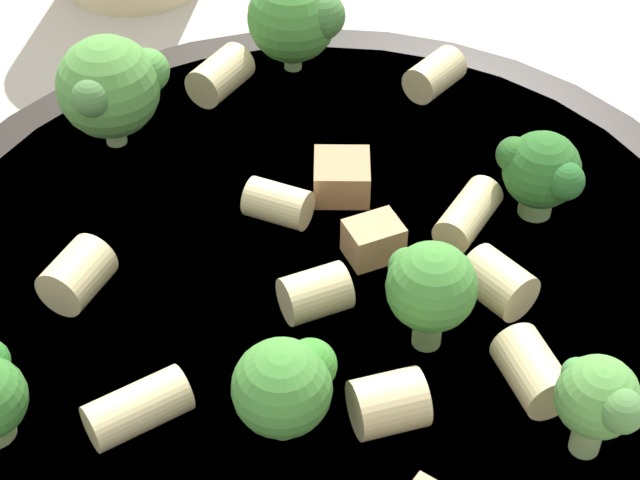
{
  "coord_description": "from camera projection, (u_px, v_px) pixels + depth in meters",
  "views": [
    {
      "loc": [
        -0.05,
        -0.26,
        0.28
      ],
      "look_at": [
        0.0,
        0.0,
        0.04
      ],
      "focal_mm": 60.0,
      "sensor_mm": 36.0,
      "label": 1
    }
  ],
  "objects": [
    {
      "name": "rigatoni_4",
      "position": [
        389.0,
        403.0,
        0.31
      ],
      "size": [
        0.02,
        0.02,
        0.02
      ],
      "primitive_type": "cylinder",
      "rotation": [
        1.57,
        0.0,
        1.67
      ],
      "color": "beige",
      "rests_on": "pasta_bowl"
    },
    {
      "name": "rigatoni_8",
      "position": [
        220.0,
        75.0,
        0.43
      ],
      "size": [
        0.03,
        0.03,
        0.02
      ],
      "primitive_type": "cylinder",
      "rotation": [
        1.57,
        0.0,
        2.4
      ],
      "color": "beige",
      "rests_on": "pasta_bowl"
    },
    {
      "name": "broccoli_floret_5",
      "position": [
        285.0,
        384.0,
        0.3
      ],
      "size": [
        0.03,
        0.03,
        0.03
      ],
      "color": "#84AD60",
      "rests_on": "pasta_bowl"
    },
    {
      "name": "chicken_chunk_1",
      "position": [
        342.0,
        177.0,
        0.39
      ],
      "size": [
        0.02,
        0.02,
        0.01
      ],
      "primitive_type": "cube",
      "rotation": [
        0.0,
        0.0,
        1.37
      ],
      "color": "#A87A4C",
      "rests_on": "pasta_bowl"
    },
    {
      "name": "rigatoni_3",
      "position": [
        532.0,
        371.0,
        0.32
      ],
      "size": [
        0.02,
        0.03,
        0.02
      ],
      "primitive_type": "cylinder",
      "rotation": [
        1.57,
        0.0,
        0.15
      ],
      "color": "beige",
      "rests_on": "pasta_bowl"
    },
    {
      "name": "pasta_bowl",
      "position": [
        320.0,
        286.0,
        0.37
      ],
      "size": [
        0.3,
        0.3,
        0.03
      ],
      "color": "#28231E",
      "rests_on": "ground_plane"
    },
    {
      "name": "rigatoni_7",
      "position": [
        77.0,
        280.0,
        0.34
      ],
      "size": [
        0.03,
        0.03,
        0.02
      ],
      "primitive_type": "cylinder",
      "rotation": [
        1.57,
        0.0,
        2.51
      ],
      "color": "beige",
      "rests_on": "pasta_bowl"
    },
    {
      "name": "broccoli_floret_4",
      "position": [
        599.0,
        400.0,
        0.29
      ],
      "size": [
        0.02,
        0.03,
        0.03
      ],
      "color": "#9EC175",
      "rests_on": "pasta_bowl"
    },
    {
      "name": "broccoli_floret_1",
      "position": [
        429.0,
        288.0,
        0.32
      ],
      "size": [
        0.03,
        0.03,
        0.04
      ],
      "color": "#84AD60",
      "rests_on": "pasta_bowl"
    },
    {
      "name": "rigatoni_1",
      "position": [
        435.0,
        75.0,
        0.43
      ],
      "size": [
        0.03,
        0.03,
        0.02
      ],
      "primitive_type": "cylinder",
      "rotation": [
        1.57,
        0.0,
        2.25
      ],
      "color": "beige",
      "rests_on": "pasta_bowl"
    },
    {
      "name": "rigatoni_9",
      "position": [
        315.0,
        293.0,
        0.34
      ],
      "size": [
        0.02,
        0.02,
        0.02
      ],
      "primitive_type": "cylinder",
      "rotation": [
        1.57,
        0.0,
        1.79
      ],
      "color": "beige",
      "rests_on": "pasta_bowl"
    },
    {
      "name": "rigatoni_0",
      "position": [
        468.0,
        214.0,
        0.37
      ],
      "size": [
        0.03,
        0.03,
        0.01
      ],
      "primitive_type": "cylinder",
      "rotation": [
        1.57,
        0.0,
        2.41
      ],
      "color": "beige",
      "rests_on": "pasta_bowl"
    },
    {
      "name": "broccoli_floret_2",
      "position": [
        297.0,
        18.0,
        0.43
      ],
      "size": [
        0.04,
        0.04,
        0.04
      ],
      "color": "#84AD60",
      "rests_on": "pasta_bowl"
    },
    {
      "name": "rigatoni_5",
      "position": [
        278.0,
        203.0,
        0.38
      ],
      "size": [
        0.03,
        0.02,
        0.01
      ],
      "primitive_type": "cylinder",
      "rotation": [
        1.57,
        0.0,
        0.97
      ],
      "color": "beige",
      "rests_on": "pasta_bowl"
    },
    {
      "name": "broccoli_floret_6",
      "position": [
        110.0,
        87.0,
        0.39
      ],
      "size": [
        0.04,
        0.04,
        0.04
      ],
      "color": "#9EC175",
      "rests_on": "pasta_bowl"
    },
    {
      "name": "broccoli_floret_3",
      "position": [
        539.0,
        170.0,
        0.37
      ],
      "size": [
        0.03,
        0.03,
        0.03
      ],
      "color": "#84AD60",
      "rests_on": "pasta_bowl"
    },
    {
      "name": "rigatoni_2",
      "position": [
        498.0,
        283.0,
        0.34
      ],
      "size": [
        0.02,
        0.03,
        0.02
      ],
      "primitive_type": "cylinder",
      "rotation": [
        1.57,
        0.0,
        0.5
      ],
      "color": "beige",
      "rests_on": "pasta_bowl"
    },
    {
      "name": "ground_plane",
      "position": [
        320.0,
        321.0,
        0.38
      ],
      "size": [
        2.0,
        2.0,
        0.0
      ],
      "primitive_type": "plane",
      "color": "#BCB29E"
    },
    {
      "name": "chicken_chunk_2",
      "position": [
        376.0,
        248.0,
        0.36
      ],
      "size": [
        0.02,
        0.02,
        0.01
      ],
      "primitive_type": "cube",
      "rotation": [
        0.0,
        0.0,
        0.23
      ],
      "color": "tan",
      "rests_on": "pasta_bowl"
    },
    {
      "name": "rigatoni_6",
      "position": [
        138.0,
        408.0,
        0.31
      ],
      "size": [
        0.03,
        0.02,
        0.01
      ],
      "primitive_type": "cylinder",
      "rotation": [
        1.57,
        0.0,
        1.95
      ],
      "color": "beige",
      "rests_on": "pasta_bowl"
    }
  ]
}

